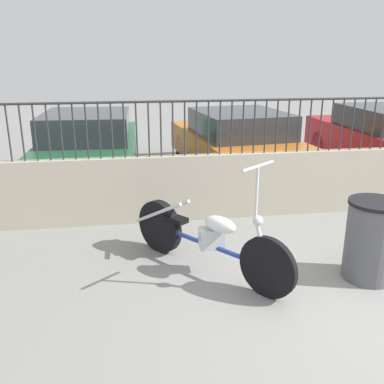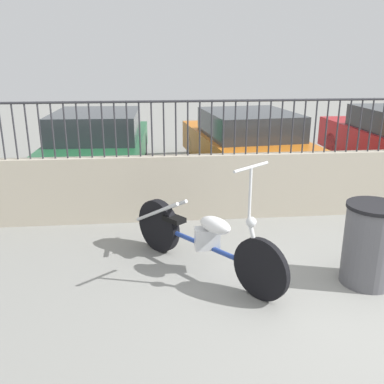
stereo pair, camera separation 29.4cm
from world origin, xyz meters
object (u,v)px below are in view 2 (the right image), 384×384
(car_green, at_px, (99,143))
(car_orange, at_px, (246,143))
(trash_bin, at_px, (370,244))
(motorcycle_blue, at_px, (196,236))

(car_green, relative_size, car_orange, 0.98)
(trash_bin, height_order, car_green, car_green)
(motorcycle_blue, bearing_deg, car_green, 161.22)
(motorcycle_blue, xyz_separation_m, trash_bin, (1.85, -0.53, 0.06))
(car_green, distance_m, car_orange, 3.06)
(motorcycle_blue, distance_m, car_orange, 4.23)
(car_green, xyz_separation_m, car_orange, (3.03, -0.40, 0.01))
(motorcycle_blue, relative_size, trash_bin, 2.04)
(trash_bin, distance_m, car_orange, 4.51)
(car_green, bearing_deg, trash_bin, -142.74)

